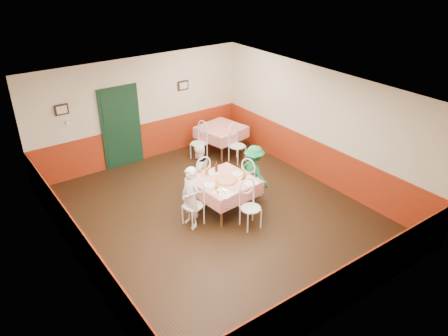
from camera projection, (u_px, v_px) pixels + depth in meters
floor at (217, 215)px, 9.58m from camera, size 7.00×7.00×0.00m
ceiling at (216, 92)px, 8.29m from camera, size 7.00×7.00×0.00m
back_wall at (140, 110)px, 11.46m from camera, size 6.00×0.10×2.80m
front_wall at (352, 243)px, 6.41m from camera, size 6.00×0.10×2.80m
left_wall at (71, 203)px, 7.38m from camera, size 0.10×7.00×2.80m
right_wall at (319, 126)px, 10.48m from camera, size 0.10×7.00×2.80m
wainscot_back at (144, 142)px, 11.86m from camera, size 6.00×0.03×1.00m
wainscot_front at (343, 289)px, 6.84m from camera, size 6.00×0.03×1.00m
wainscot_left at (80, 246)px, 7.81m from camera, size 0.03×7.00×1.00m
wainscot_right at (315, 159)px, 10.89m from camera, size 0.03×7.00×1.00m
door at (121, 128)px, 11.27m from camera, size 0.96×0.06×2.10m
picture_left at (62, 110)px, 10.18m from camera, size 0.32×0.03×0.26m
picture_right at (183, 85)px, 11.88m from camera, size 0.32×0.03×0.26m
thermostat at (68, 123)px, 10.39m from camera, size 0.10×0.03×0.10m
main_table at (224, 195)px, 9.60m from camera, size 1.32×1.32×0.77m
second_table at (221, 140)px, 12.29m from camera, size 1.32×1.32×0.77m
chair_left at (193, 206)px, 9.08m from camera, size 0.48×0.48×0.90m
chair_right at (252, 180)px, 10.06m from camera, size 0.53×0.53×0.90m
chair_far at (200, 178)px, 10.14m from camera, size 0.45×0.45×0.90m
chair_near at (251, 208)px, 9.00m from camera, size 0.47×0.47×0.90m
chair_second_a at (199, 144)px, 11.87m from camera, size 0.49×0.49×0.90m
chair_second_b at (237, 146)px, 11.72m from camera, size 0.49×0.49×0.90m
pizza at (226, 180)px, 9.38m from camera, size 0.49×0.49×0.03m
plate_left at (209, 185)px, 9.21m from camera, size 0.27×0.27×0.01m
plate_right at (237, 174)px, 9.65m from camera, size 0.27×0.27×0.01m
plate_far at (213, 173)px, 9.70m from camera, size 0.27×0.27×0.01m
glass_a at (217, 187)px, 9.01m from camera, size 0.08×0.08×0.13m
glass_b at (245, 175)px, 9.47m from camera, size 0.08×0.08×0.13m
glass_c at (207, 172)px, 9.60m from camera, size 0.08×0.08×0.14m
beer_bottle at (216, 167)px, 9.69m from camera, size 0.07×0.07×0.24m
shaker_a at (222, 191)px, 8.90m from camera, size 0.04×0.04×0.09m
shaker_b at (225, 192)px, 8.88m from camera, size 0.04×0.04×0.09m
shaker_c at (218, 192)px, 8.89m from camera, size 0.04×0.04×0.09m
menu_left at (224, 193)px, 8.94m from camera, size 0.38×0.46×0.00m
menu_right at (249, 181)px, 9.38m from camera, size 0.35×0.43×0.00m
wallet at (244, 179)px, 9.42m from camera, size 0.12×0.10×0.02m
diner_left at (191, 197)px, 8.95m from camera, size 0.37×0.52×1.35m
diner_far at (199, 170)px, 10.10m from camera, size 0.65×0.53×1.26m
diner_right at (254, 172)px, 10.00m from camera, size 0.51×0.85×1.29m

